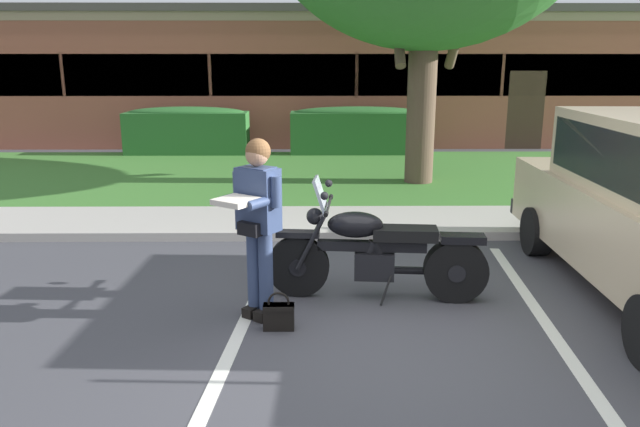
{
  "coord_description": "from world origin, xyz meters",
  "views": [
    {
      "loc": [
        -0.71,
        -5.1,
        2.38
      ],
      "look_at": [
        -0.65,
        0.94,
        0.85
      ],
      "focal_mm": 33.99,
      "sensor_mm": 36.0,
      "label": 1
    }
  ],
  "objects_px": {
    "motorcycle": "(384,253)",
    "rider_person": "(257,215)",
    "hedge_center_left": "(357,130)",
    "hedge_left": "(187,130)",
    "handbag": "(279,314)",
    "brick_building": "(345,73)"
  },
  "relations": [
    {
      "from": "motorcycle",
      "to": "rider_person",
      "type": "bearing_deg",
      "value": -159.59
    },
    {
      "from": "motorcycle",
      "to": "hedge_left",
      "type": "distance_m",
      "value": 10.44
    },
    {
      "from": "rider_person",
      "to": "hedge_left",
      "type": "xyz_separation_m",
      "value": [
        -2.71,
        10.13,
        -0.36
      ]
    },
    {
      "from": "handbag",
      "to": "brick_building",
      "type": "bearing_deg",
      "value": 85.19
    },
    {
      "from": "motorcycle",
      "to": "handbag",
      "type": "xyz_separation_m",
      "value": [
        -1.03,
        -0.74,
        -0.34
      ]
    },
    {
      "from": "hedge_left",
      "to": "hedge_center_left",
      "type": "relative_size",
      "value": 0.91
    },
    {
      "from": "rider_person",
      "to": "hedge_center_left",
      "type": "xyz_separation_m",
      "value": [
        1.63,
        10.13,
        -0.36
      ]
    },
    {
      "from": "hedge_left",
      "to": "hedge_center_left",
      "type": "bearing_deg",
      "value": 0.0
    },
    {
      "from": "rider_person",
      "to": "handbag",
      "type": "height_order",
      "value": "rider_person"
    },
    {
      "from": "brick_building",
      "to": "handbag",
      "type": "bearing_deg",
      "value": -94.81
    },
    {
      "from": "motorcycle",
      "to": "hedge_center_left",
      "type": "relative_size",
      "value": 0.66
    },
    {
      "from": "handbag",
      "to": "hedge_left",
      "type": "relative_size",
      "value": 0.12
    },
    {
      "from": "rider_person",
      "to": "brick_building",
      "type": "bearing_deg",
      "value": 84.45
    },
    {
      "from": "rider_person",
      "to": "hedge_left",
      "type": "relative_size",
      "value": 0.55
    },
    {
      "from": "motorcycle",
      "to": "hedge_left",
      "type": "bearing_deg",
      "value": 112.21
    },
    {
      "from": "hedge_left",
      "to": "handbag",
      "type": "bearing_deg",
      "value": -74.35
    },
    {
      "from": "hedge_center_left",
      "to": "motorcycle",
      "type": "bearing_deg",
      "value": -92.35
    },
    {
      "from": "hedge_left",
      "to": "hedge_center_left",
      "type": "distance_m",
      "value": 4.34
    },
    {
      "from": "handbag",
      "to": "brick_building",
      "type": "xyz_separation_m",
      "value": [
        1.47,
        17.43,
        1.77
      ]
    },
    {
      "from": "rider_person",
      "to": "motorcycle",
      "type": "bearing_deg",
      "value": 20.41
    },
    {
      "from": "rider_person",
      "to": "hedge_left",
      "type": "distance_m",
      "value": 10.49
    },
    {
      "from": "hedge_center_left",
      "to": "brick_building",
      "type": "bearing_deg",
      "value": 89.71
    }
  ]
}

